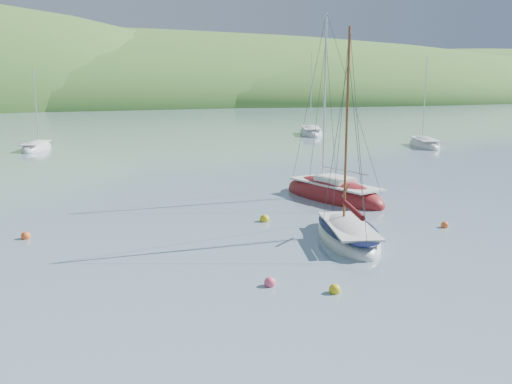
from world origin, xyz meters
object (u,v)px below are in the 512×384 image
object	(u,v)px
daysailer_white	(348,235)
distant_sloop_a	(36,148)
distant_sloop_d	(424,145)
distant_sloop_b	(311,133)
sloop_red	(333,195)

from	to	relation	value
daysailer_white	distant_sloop_a	bearing A→B (deg)	124.12
distant_sloop_a	distant_sloop_d	bearing A→B (deg)	2.41
distant_sloop_b	distant_sloop_a	bearing A→B (deg)	-152.38
distant_sloop_b	distant_sloop_d	distance (m)	17.08
sloop_red	distant_sloop_a	distance (m)	36.64
distant_sloop_a	distant_sloop_b	xyz separation A→B (m)	(33.52, 4.72, 0.03)
daysailer_white	distant_sloop_a	world-z (taller)	daysailer_white
daysailer_white	distant_sloop_b	size ratio (longest dim) A/B	0.89
daysailer_white	distant_sloop_d	size ratio (longest dim) A/B	1.00
distant_sloop_b	distant_sloop_d	bearing A→B (deg)	-49.74
sloop_red	daysailer_white	bearing A→B (deg)	-128.60
sloop_red	distant_sloop_b	size ratio (longest dim) A/B	1.05
daysailer_white	distant_sloop_a	distance (m)	42.86
distant_sloop_a	distant_sloop_b	bearing A→B (deg)	26.32
sloop_red	distant_sloop_d	size ratio (longest dim) A/B	1.18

